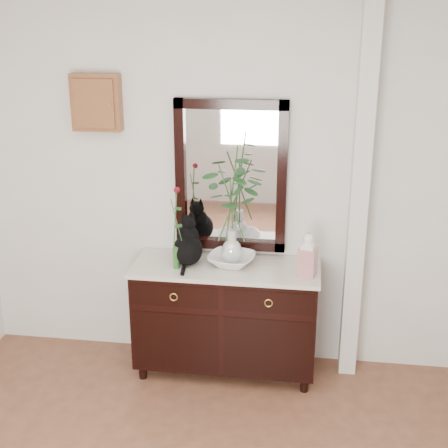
% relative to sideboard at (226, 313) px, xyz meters
% --- Properties ---
extents(wall_back, '(3.60, 0.04, 2.70)m').
position_rel_sideboard_xyz_m(wall_back, '(-0.10, 0.25, 0.88)').
color(wall_back, silver).
rests_on(wall_back, ground).
extents(pilaster, '(0.12, 0.20, 2.70)m').
position_rel_sideboard_xyz_m(pilaster, '(0.90, 0.17, 0.88)').
color(pilaster, silver).
rests_on(pilaster, ground).
extents(sideboard, '(1.33, 0.52, 0.82)m').
position_rel_sideboard_xyz_m(sideboard, '(0.00, 0.00, 0.00)').
color(sideboard, black).
rests_on(sideboard, ground).
extents(wall_mirror, '(0.80, 0.06, 1.10)m').
position_rel_sideboard_xyz_m(wall_mirror, '(-0.00, 0.24, 0.97)').
color(wall_mirror, black).
rests_on(wall_mirror, wall_back).
extents(key_cabinet, '(0.35, 0.10, 0.40)m').
position_rel_sideboard_xyz_m(key_cabinet, '(-0.95, 0.21, 1.48)').
color(key_cabinet, brown).
rests_on(key_cabinet, wall_back).
extents(cat, '(0.27, 0.32, 0.35)m').
position_rel_sideboard_xyz_m(cat, '(-0.28, 0.01, 0.55)').
color(cat, black).
rests_on(cat, sideboard).
extents(lotus_bowl, '(0.38, 0.38, 0.08)m').
position_rel_sideboard_xyz_m(lotus_bowl, '(0.04, 0.02, 0.42)').
color(lotus_bowl, silver).
rests_on(lotus_bowl, sideboard).
extents(vase_branches, '(0.50, 0.50, 0.86)m').
position_rel_sideboard_xyz_m(vase_branches, '(0.04, 0.02, 0.83)').
color(vase_branches, silver).
rests_on(vase_branches, lotus_bowl).
extents(bud_vase_rose, '(0.09, 0.09, 0.61)m').
position_rel_sideboard_xyz_m(bud_vase_rose, '(-0.34, -0.08, 0.68)').
color(bud_vase_rose, '#2C6227').
rests_on(bud_vase_rose, sideboard).
extents(ginger_jar, '(0.14, 0.14, 0.31)m').
position_rel_sideboard_xyz_m(ginger_jar, '(0.57, -0.08, 0.53)').
color(ginger_jar, silver).
rests_on(ginger_jar, sideboard).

